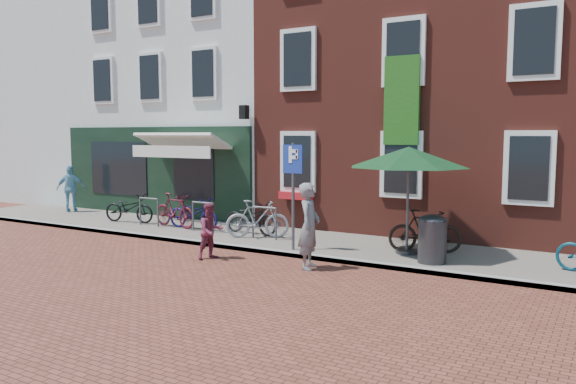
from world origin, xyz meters
The scene contains 17 objects.
ground centered at (0.00, 0.00, 0.00)m, with size 80.00×80.00×0.00m, color brown.
sidewalk centered at (1.00, 1.50, 0.05)m, with size 24.00×3.00×0.10m, color slate.
building_stucco centered at (-5.00, 7.00, 4.50)m, with size 8.00×8.00×9.00m, color silver.
building_brick_mid centered at (2.00, 7.00, 5.00)m, with size 6.00×8.00×10.00m, color maroon.
filler_left centered at (-12.50, 7.00, 4.50)m, with size 7.00×8.00×9.00m, color silver.
litter_bin centered at (4.98, 0.67, 0.66)m, with size 0.59×0.59×1.08m.
parking_sign centered at (1.82, 0.36, 1.78)m, with size 0.50×0.08×2.47m.
parasol centered at (4.23, 1.30, 2.35)m, with size 2.70×2.70×2.49m.
woman centered at (2.82, -0.71, 0.89)m, with size 0.65×0.43×1.78m, color slate.
boy centered at (0.50, -1.00, 0.63)m, with size 0.61×0.47×1.25m, color maroon.
cafe_person centered at (-7.97, 2.07, 0.90)m, with size 0.94×0.39×1.60m, color #6CAAC0.
bicycle_0 centered at (-4.45, 1.34, 0.54)m, with size 0.59×1.68×0.88m, color black.
bicycle_1 centered at (-2.66, 1.36, 0.59)m, with size 0.46×1.63×0.98m, color #4C111D.
bicycle_2 centered at (-2.02, 1.42, 0.54)m, with size 0.59×1.68×0.88m, color #160E54.
bicycle_3 centered at (0.29, 1.19, 0.59)m, with size 0.46×1.63×0.98m, color gray.
bicycle_4 centered at (-0.16, 1.56, 0.54)m, with size 0.59×1.68×0.88m, color black.
bicycle_5 centered at (4.55, 1.60, 0.59)m, with size 0.46×1.63×0.98m, color black.
Camera 1 is at (8.19, -10.75, 2.77)m, focal length 35.03 mm.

